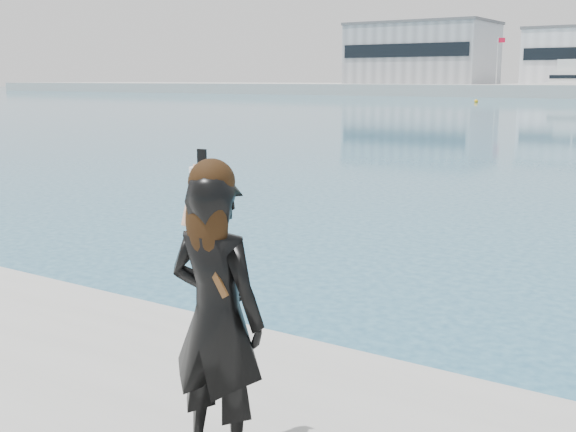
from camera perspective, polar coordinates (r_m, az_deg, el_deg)
warehouse_grey_left at (r=143.96m, az=10.52°, el=12.53°), size 26.52×16.36×11.50m
flagpole_left at (r=131.30m, az=16.25°, el=11.94°), size 1.28×0.16×8.00m
buoy_far at (r=94.68m, az=14.64°, el=8.67°), size 0.50×0.50×0.50m
woman at (r=3.99m, az=-5.71°, el=-7.36°), size 0.61×0.41×1.72m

